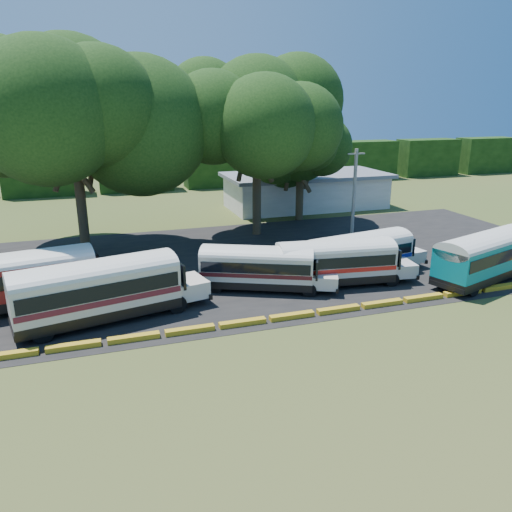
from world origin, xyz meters
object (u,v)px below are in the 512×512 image
object	(u,v)px
bus_white_red	(338,260)
tree_west	(71,106)
bus_cream_west	(101,287)
bus_teal	(488,254)
bus_red	(22,277)

from	to	relation	value
bus_white_red	tree_west	world-z (taller)	tree_west
bus_cream_west	bus_white_red	xyz separation A→B (m)	(15.47, 1.09, -0.27)
bus_white_red	tree_west	xyz separation A→B (m)	(-16.41, 13.00, 9.97)
bus_cream_west	bus_teal	size ratio (longest dim) A/B	1.04
bus_red	bus_teal	bearing A→B (deg)	-18.90
bus_cream_west	bus_teal	bearing A→B (deg)	-15.92
bus_white_red	bus_teal	size ratio (longest dim) A/B	0.90
tree_west	bus_white_red	bearing A→B (deg)	-38.40
bus_red	bus_cream_west	size ratio (longest dim) A/B	0.97
bus_red	bus_white_red	size ratio (longest dim) A/B	1.12
bus_cream_west	bus_white_red	distance (m)	15.51
tree_west	bus_teal	bearing A→B (deg)	-30.31
bus_cream_west	bus_white_red	world-z (taller)	bus_cream_west
bus_red	bus_white_red	bearing A→B (deg)	-16.30
bus_red	bus_cream_west	bearing A→B (deg)	-46.67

